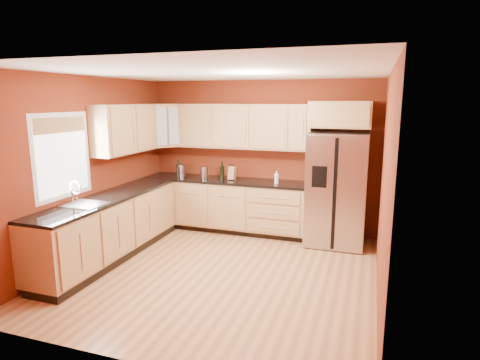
# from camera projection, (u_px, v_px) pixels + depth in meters

# --- Properties ---
(floor) EXTENTS (4.00, 4.00, 0.00)m
(floor) POSITION_uv_depth(u_px,v_px,m) (219.00, 272.00, 5.37)
(floor) COLOR #A3693F
(floor) RESTS_ON ground
(ceiling) EXTENTS (4.00, 4.00, 0.00)m
(ceiling) POSITION_uv_depth(u_px,v_px,m) (217.00, 72.00, 4.86)
(ceiling) COLOR white
(ceiling) RESTS_ON wall_back
(wall_back) EXTENTS (4.00, 0.04, 2.60)m
(wall_back) POSITION_uv_depth(u_px,v_px,m) (260.00, 157.00, 6.98)
(wall_back) COLOR maroon
(wall_back) RESTS_ON floor
(wall_front) EXTENTS (4.00, 0.04, 2.60)m
(wall_front) POSITION_uv_depth(u_px,v_px,m) (129.00, 221.00, 3.25)
(wall_front) COLOR maroon
(wall_front) RESTS_ON floor
(wall_left) EXTENTS (0.04, 4.00, 2.60)m
(wall_left) POSITION_uv_depth(u_px,v_px,m) (88.00, 169.00, 5.73)
(wall_left) COLOR maroon
(wall_left) RESTS_ON floor
(wall_right) EXTENTS (0.04, 4.00, 2.60)m
(wall_right) POSITION_uv_depth(u_px,v_px,m) (384.00, 188.00, 4.50)
(wall_right) COLOR maroon
(wall_right) RESTS_ON floor
(base_cabinets_back) EXTENTS (2.90, 0.60, 0.88)m
(base_cabinets_back) POSITION_uv_depth(u_px,v_px,m) (225.00, 206.00, 7.04)
(base_cabinets_back) COLOR tan
(base_cabinets_back) RESTS_ON floor
(base_cabinets_left) EXTENTS (0.60, 2.80, 0.88)m
(base_cabinets_left) POSITION_uv_depth(u_px,v_px,m) (110.00, 228.00, 5.81)
(base_cabinets_left) COLOR tan
(base_cabinets_left) RESTS_ON floor
(countertop_back) EXTENTS (2.90, 0.62, 0.04)m
(countertop_back) POSITION_uv_depth(u_px,v_px,m) (225.00, 180.00, 6.94)
(countertop_back) COLOR black
(countertop_back) RESTS_ON base_cabinets_back
(countertop_left) EXTENTS (0.62, 2.80, 0.04)m
(countertop_left) POSITION_uv_depth(u_px,v_px,m) (109.00, 197.00, 5.72)
(countertop_left) COLOR black
(countertop_left) RESTS_ON base_cabinets_left
(upper_cabinets_back) EXTENTS (2.30, 0.33, 0.75)m
(upper_cabinets_back) POSITION_uv_depth(u_px,v_px,m) (244.00, 126.00, 6.80)
(upper_cabinets_back) COLOR tan
(upper_cabinets_back) RESTS_ON wall_back
(upper_cabinets_left) EXTENTS (0.33, 1.35, 0.75)m
(upper_cabinets_left) POSITION_uv_depth(u_px,v_px,m) (126.00, 129.00, 6.26)
(upper_cabinets_left) COLOR tan
(upper_cabinets_left) RESTS_ON wall_left
(corner_upper_cabinet) EXTENTS (0.67, 0.67, 0.75)m
(corner_upper_cabinet) POSITION_uv_depth(u_px,v_px,m) (165.00, 125.00, 7.08)
(corner_upper_cabinet) COLOR tan
(corner_upper_cabinet) RESTS_ON wall_back
(over_fridge_cabinet) EXTENTS (0.92, 0.60, 0.40)m
(over_fridge_cabinet) POSITION_uv_depth(u_px,v_px,m) (341.00, 114.00, 6.13)
(over_fridge_cabinet) COLOR tan
(over_fridge_cabinet) RESTS_ON wall_back
(refrigerator) EXTENTS (0.90, 0.75, 1.78)m
(refrigerator) POSITION_uv_depth(u_px,v_px,m) (337.00, 189.00, 6.29)
(refrigerator) COLOR silver
(refrigerator) RESTS_ON floor
(window) EXTENTS (0.03, 0.90, 1.00)m
(window) POSITION_uv_depth(u_px,v_px,m) (63.00, 156.00, 5.21)
(window) COLOR white
(window) RESTS_ON wall_left
(sink_faucet) EXTENTS (0.50, 0.42, 0.30)m
(sink_faucet) POSITION_uv_depth(u_px,v_px,m) (84.00, 193.00, 5.22)
(sink_faucet) COLOR white
(sink_faucet) RESTS_ON countertop_left
(canister_left) EXTENTS (0.16, 0.16, 0.20)m
(canister_left) POSITION_uv_depth(u_px,v_px,m) (182.00, 170.00, 7.23)
(canister_left) COLOR silver
(canister_left) RESTS_ON countertop_back
(canister_right) EXTENTS (0.16, 0.16, 0.21)m
(canister_right) POSITION_uv_depth(u_px,v_px,m) (204.00, 172.00, 7.00)
(canister_right) COLOR silver
(canister_right) RESTS_ON countertop_back
(wine_bottle_a) EXTENTS (0.07, 0.07, 0.29)m
(wine_bottle_a) POSITION_uv_depth(u_px,v_px,m) (178.00, 168.00, 7.24)
(wine_bottle_a) COLOR black
(wine_bottle_a) RESTS_ON countertop_back
(wine_bottle_b) EXTENTS (0.09, 0.09, 0.30)m
(wine_bottle_b) POSITION_uv_depth(u_px,v_px,m) (222.00, 170.00, 6.96)
(wine_bottle_b) COLOR black
(wine_bottle_b) RESTS_ON countertop_back
(knife_block) EXTENTS (0.12, 0.11, 0.22)m
(knife_block) POSITION_uv_depth(u_px,v_px,m) (232.00, 173.00, 6.89)
(knife_block) COLOR #A77A51
(knife_block) RESTS_ON countertop_back
(soap_dispenser) EXTENTS (0.08, 0.08, 0.20)m
(soap_dispenser) POSITION_uv_depth(u_px,v_px,m) (276.00, 177.00, 6.56)
(soap_dispenser) COLOR white
(soap_dispenser) RESTS_ON countertop_back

